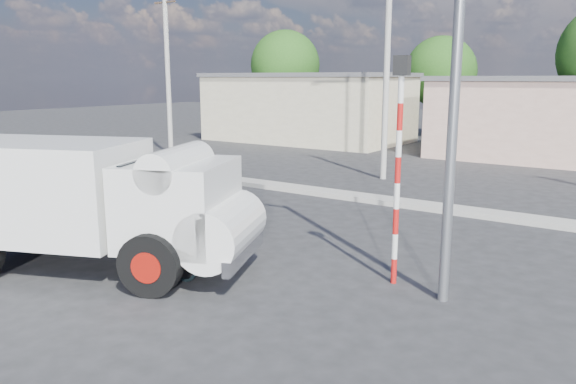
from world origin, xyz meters
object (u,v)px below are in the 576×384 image
Objects in this scene: cyclist at (160,232)px; traffic_pole at (399,152)px; bicycle at (161,254)px; truck at (98,200)px; streetlight at (450,16)px.

cyclist is 4.94m from traffic_pole.
traffic_pole reaches higher than cyclist.
truck is at bearing 99.76° from bicycle.
traffic_pole is 0.48× the size of streetlight.
bicycle is at bearing -6.39° from truck.
cyclist reaches higher than bicycle.
bicycle is at bearing -149.69° from traffic_pole.
traffic_pole is at bearing -65.82° from bicycle.
cyclist is at bearing -0.00° from bicycle.
streetlight reaches higher than truck.
streetlight reaches higher than cyclist.
cyclist is 0.43× the size of traffic_pole.
cyclist is (0.00, 0.00, 0.47)m from bicycle.
cyclist is at bearing -6.39° from truck.
bicycle is 0.47m from cyclist.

